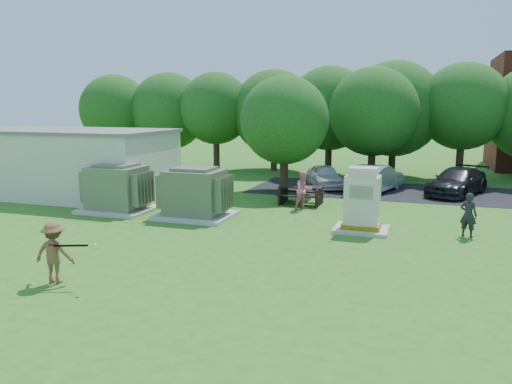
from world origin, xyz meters
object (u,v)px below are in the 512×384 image
(batter, at_px, (54,253))
(person_at_picnic, at_px, (304,190))
(generator_cabinet, at_px, (362,204))
(person_by_generator, at_px, (468,215))
(transformer_left, at_px, (117,189))
(car_silver_a, at_px, (376,178))
(car_white, at_px, (325,176))
(transformer_right, at_px, (195,194))
(picnic_table, at_px, (301,193))
(car_dark, at_px, (457,181))

(batter, height_order, person_at_picnic, person_at_picnic)
(generator_cabinet, xyz_separation_m, person_by_generator, (3.61, 0.39, -0.24))
(transformer_left, relative_size, person_by_generator, 1.91)
(batter, relative_size, car_silver_a, 0.37)
(transformer_left, bearing_deg, car_white, 51.31)
(transformer_right, distance_m, picnic_table, 5.35)
(transformer_right, height_order, person_by_generator, transformer_right)
(generator_cabinet, height_order, person_at_picnic, generator_cabinet)
(car_white, height_order, car_silver_a, car_silver_a)
(transformer_left, xyz_separation_m, generator_cabinet, (10.44, -0.10, 0.06))
(generator_cabinet, height_order, picnic_table, generator_cabinet)
(transformer_right, distance_m, generator_cabinet, 6.74)
(transformer_left, distance_m, batter, 8.84)
(car_silver_a, bearing_deg, car_dark, -156.65)
(transformer_left, height_order, car_silver_a, transformer_left)
(transformer_left, distance_m, car_silver_a, 13.23)
(person_at_picnic, bearing_deg, generator_cabinet, -91.56)
(picnic_table, height_order, car_silver_a, car_silver_a)
(transformer_right, bearing_deg, batter, -90.89)
(car_silver_a, bearing_deg, batter, 85.10)
(batter, distance_m, person_at_picnic, 11.75)
(transformer_right, bearing_deg, picnic_table, 49.60)
(picnic_table, distance_m, car_dark, 8.57)
(batter, bearing_deg, person_by_generator, -151.20)
(generator_cabinet, distance_m, car_white, 9.72)
(car_dark, bearing_deg, batter, -98.88)
(person_by_generator, bearing_deg, car_white, -31.95)
(transformer_right, bearing_deg, person_at_picnic, 37.95)
(batter, bearing_deg, transformer_right, -100.75)
(batter, height_order, car_dark, batter)
(batter, relative_size, car_dark, 0.34)
(picnic_table, height_order, person_by_generator, person_by_generator)
(batter, height_order, person_by_generator, batter)
(transformer_left, height_order, batter, transformer_left)
(transformer_left, xyz_separation_m, transformer_right, (3.70, 0.00, 0.00))
(picnic_table, bearing_deg, transformer_left, -150.42)
(picnic_table, bearing_deg, transformer_right, -130.40)
(person_by_generator, bearing_deg, transformer_left, 21.69)
(batter, xyz_separation_m, car_white, (3.71, 17.17, -0.18))
(batter, height_order, car_silver_a, batter)
(picnic_table, distance_m, car_white, 5.03)
(transformer_right, xyz_separation_m, person_at_picnic, (3.83, 2.99, -0.12))
(batter, bearing_deg, picnic_table, -116.29)
(generator_cabinet, xyz_separation_m, person_at_picnic, (-2.91, 3.08, -0.18))
(transformer_right, relative_size, person_at_picnic, 1.76)
(picnic_table, height_order, batter, batter)
(transformer_left, bearing_deg, generator_cabinet, -0.54)
(person_by_generator, relative_size, car_dark, 0.33)
(batter, bearing_deg, generator_cabinet, -140.55)
(car_silver_a, bearing_deg, transformer_left, 56.80)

